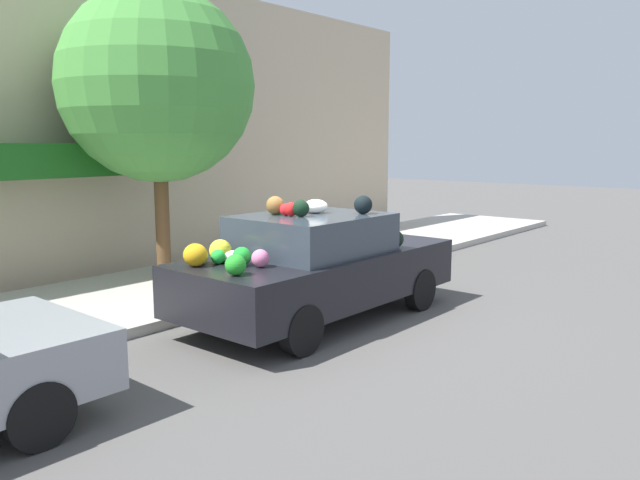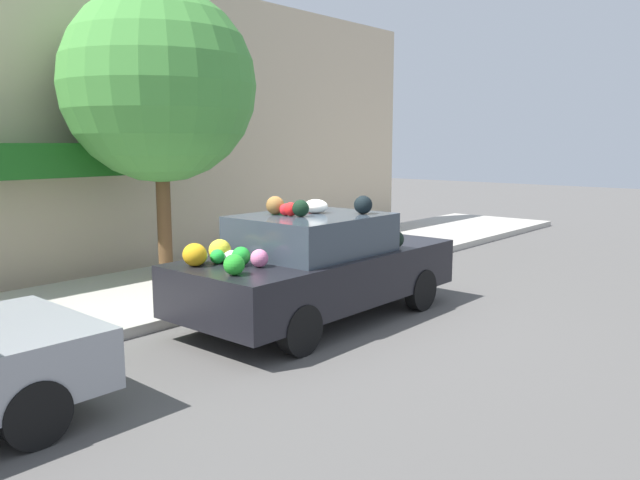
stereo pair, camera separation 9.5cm
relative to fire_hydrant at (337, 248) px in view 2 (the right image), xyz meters
name	(u,v)px [view 2 (the right image)]	position (x,y,z in m)	size (l,w,h in m)	color
ground_plane	(314,317)	(-2.59, -1.67, -0.49)	(60.00, 60.00, 0.00)	#565451
sidewalk_curb	(194,284)	(-2.59, 1.03, -0.42)	(24.00, 3.20, 0.14)	#B2ADA3
building_facade	(112,126)	(-2.66, 3.25, 2.28)	(18.00, 1.20, 5.60)	#C6B293
street_tree	(159,86)	(-2.82, 1.51, 2.89)	(3.19, 3.19, 4.84)	brown
fire_hydrant	(337,248)	(0.00, 0.00, 0.00)	(0.20, 0.20, 0.70)	gold
art_car	(317,265)	(-2.64, -1.79, 0.29)	(4.26, 1.85, 1.74)	black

